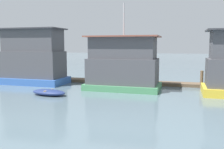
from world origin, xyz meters
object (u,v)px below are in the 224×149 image
houseboat_blue (33,58)px  houseboat_green (123,65)px  dinghy_navy (49,92)px  mooring_post_centre (202,80)px

houseboat_blue → houseboat_green: (9.67, -0.63, -0.40)m
houseboat_green → dinghy_navy: houseboat_green is taller
houseboat_blue → dinghy_navy: size_ratio=2.18×
dinghy_navy → mooring_post_centre: (11.86, 6.73, 0.59)m
houseboat_blue → dinghy_navy: 7.28m
houseboat_blue → dinghy_navy: (4.67, -5.05, -2.40)m
houseboat_blue → dinghy_navy: houseboat_blue is taller
mooring_post_centre → dinghy_navy: bearing=-150.4°
mooring_post_centre → houseboat_blue: bearing=-174.2°
houseboat_blue → houseboat_green: houseboat_green is taller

